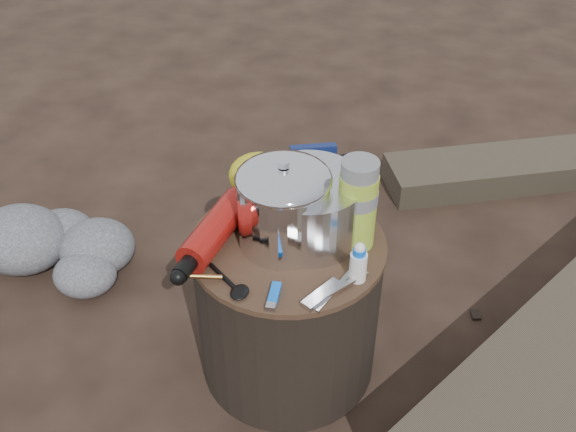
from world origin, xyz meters
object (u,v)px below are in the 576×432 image
(stump, at_px, (288,306))
(travel_mug, at_px, (348,188))
(fuel_bottle, at_px, (215,230))
(thermos, at_px, (357,204))
(camping_pot, at_px, (284,205))

(stump, height_order, travel_mug, travel_mug)
(fuel_bottle, relative_size, travel_mug, 2.35)
(fuel_bottle, distance_m, travel_mug, 0.33)
(stump, relative_size, fuel_bottle, 1.48)
(fuel_bottle, relative_size, thermos, 1.40)
(stump, distance_m, thermos, 0.34)
(camping_pot, distance_m, travel_mug, 0.19)
(stump, distance_m, camping_pot, 0.30)
(fuel_bottle, bearing_deg, thermos, 22.62)
(stump, height_order, camping_pot, camping_pot)
(camping_pot, height_order, thermos, thermos)
(fuel_bottle, distance_m, thermos, 0.32)
(camping_pot, distance_m, fuel_bottle, 0.17)
(travel_mug, bearing_deg, camping_pot, -124.65)
(camping_pot, xyz_separation_m, thermos, (0.15, 0.04, 0.00))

